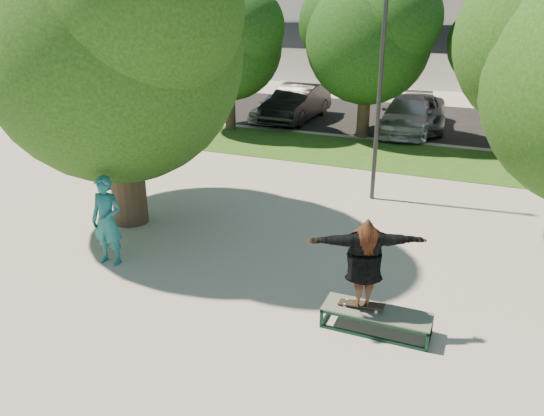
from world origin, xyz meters
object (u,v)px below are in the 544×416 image
at_px(tree_left, 112,38).
at_px(car_grey, 417,112).
at_px(lamppost, 380,85).
at_px(grind_box, 376,320).
at_px(bystander, 107,221).
at_px(car_dark, 297,103).
at_px(car_silver_a, 279,106).
at_px(car_silver_b, 407,115).

xyz_separation_m(tree_left, car_grey, (5.06, 13.26, -3.73)).
bearing_deg(lamppost, tree_left, -143.58).
height_order(grind_box, bystander, bystander).
bearing_deg(car_dark, grind_box, -62.64).
distance_m(bystander, car_dark, 14.88).
xyz_separation_m(tree_left, car_silver_a, (-0.99, 12.41, -3.78)).
distance_m(lamppost, bystander, 7.66).
xyz_separation_m(bystander, car_silver_a, (-2.04, 14.49, -0.32)).
xyz_separation_m(car_dark, car_silver_b, (5.05, -0.33, -0.08)).
distance_m(car_silver_a, car_dark, 0.82).
bearing_deg(car_grey, car_dark, 179.24).
distance_m(tree_left, car_dark, 13.25).
bearing_deg(car_silver_a, tree_left, -80.00).
xyz_separation_m(tree_left, grind_box, (6.79, -2.38, -4.23)).
xyz_separation_m(lamppost, car_dark, (-5.55, 8.83, -2.35)).
distance_m(tree_left, car_grey, 14.67).
xyz_separation_m(grind_box, car_silver_a, (-7.78, 14.78, 0.45)).
relative_size(tree_left, car_dark, 1.46).
distance_m(car_dark, car_grey, 5.35).
distance_m(tree_left, car_silver_b, 13.81).
bearing_deg(bystander, lamppost, 50.67).
distance_m(lamppost, grind_box, 7.11).
distance_m(car_silver_a, car_grey, 6.11).
bearing_deg(bystander, car_grey, 71.30).
xyz_separation_m(bystander, car_silver_b, (3.74, 14.49, -0.24)).
xyz_separation_m(tree_left, car_dark, (-0.26, 12.74, -3.62)).
bearing_deg(grind_box, lamppost, 103.43).
bearing_deg(car_dark, tree_left, -86.49).
height_order(lamppost, grind_box, lamppost).
height_order(tree_left, car_silver_a, tree_left).
relative_size(tree_left, car_silver_b, 1.44).
bearing_deg(bystander, car_dark, 91.00).
height_order(tree_left, lamppost, tree_left).
relative_size(grind_box, bystander, 0.94).
xyz_separation_m(lamppost, car_silver_b, (-0.50, 8.50, -2.43)).
height_order(bystander, car_silver_a, bystander).
bearing_deg(car_grey, tree_left, -117.21).
xyz_separation_m(car_silver_a, car_grey, (6.05, 0.85, 0.05)).
bearing_deg(car_dark, car_silver_b, -1.42).
relative_size(lamppost, car_grey, 1.22).
bearing_deg(grind_box, car_silver_b, 97.70).
relative_size(lamppost, grind_box, 3.39).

